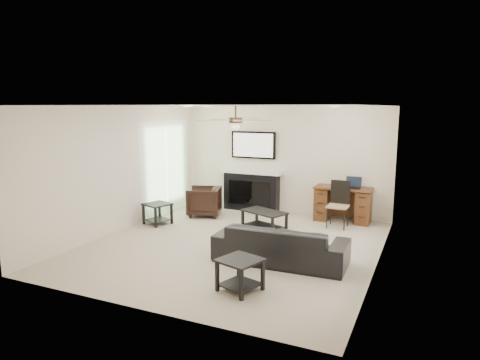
{
  "coord_description": "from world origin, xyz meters",
  "views": [
    {
      "loc": [
        3.18,
        -6.76,
        2.48
      ],
      "look_at": [
        -0.14,
        0.58,
        1.1
      ],
      "focal_mm": 32.0,
      "sensor_mm": 36.0,
      "label": 1
    }
  ],
  "objects_px": {
    "coffee_table": "(264,221)",
    "fireplace_unit": "(251,171)",
    "armchair": "(204,201)",
    "desk": "(343,204)",
    "sofa": "(281,244)"
  },
  "relations": [
    {
      "from": "coffee_table",
      "to": "fireplace_unit",
      "type": "xyz_separation_m",
      "value": [
        -0.91,
        1.47,
        0.75
      ]
    },
    {
      "from": "armchair",
      "to": "fireplace_unit",
      "type": "bearing_deg",
      "value": 120.4
    },
    {
      "from": "coffee_table",
      "to": "desk",
      "type": "bearing_deg",
      "value": 67.68
    },
    {
      "from": "sofa",
      "to": "armchair",
      "type": "height_order",
      "value": "armchair"
    },
    {
      "from": "armchair",
      "to": "fireplace_unit",
      "type": "relative_size",
      "value": 0.39
    },
    {
      "from": "armchair",
      "to": "coffee_table",
      "type": "xyz_separation_m",
      "value": [
        1.7,
        -0.55,
        -0.13
      ]
    },
    {
      "from": "sofa",
      "to": "desk",
      "type": "xyz_separation_m",
      "value": [
        0.41,
        2.97,
        0.07
      ]
    },
    {
      "from": "fireplace_unit",
      "to": "armchair",
      "type": "bearing_deg",
      "value": -130.94
    },
    {
      "from": "fireplace_unit",
      "to": "desk",
      "type": "height_order",
      "value": "fireplace_unit"
    },
    {
      "from": "desk",
      "to": "coffee_table",
      "type": "bearing_deg",
      "value": -133.83
    },
    {
      "from": "coffee_table",
      "to": "desk",
      "type": "height_order",
      "value": "desk"
    },
    {
      "from": "fireplace_unit",
      "to": "desk",
      "type": "bearing_deg",
      "value": -2.51
    },
    {
      "from": "fireplace_unit",
      "to": "sofa",
      "type": "bearing_deg",
      "value": -59.5
    },
    {
      "from": "sofa",
      "to": "desk",
      "type": "bearing_deg",
      "value": -99.81
    },
    {
      "from": "armchair",
      "to": "fireplace_unit",
      "type": "distance_m",
      "value": 1.36
    }
  ]
}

